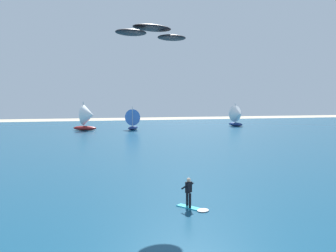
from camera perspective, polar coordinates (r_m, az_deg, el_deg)
name	(u,v)px	position (r m, az deg, el deg)	size (l,w,h in m)	color
ocean	(113,138)	(54.43, -9.10, -2.02)	(160.00, 90.00, 0.10)	navy
kitesurfer	(191,197)	(19.50, 3.86, -11.61)	(1.63, 1.90, 1.67)	#26B2CC
kite	(152,32)	(21.86, -2.62, 15.12)	(5.10, 3.24, 0.74)	black
sailboat_mid_right	(238,116)	(78.80, 11.34, 1.67)	(4.01, 4.56, 5.13)	navy
sailboat_far_right	(134,119)	(68.99, -5.61, 1.14)	(3.70, 4.10, 4.56)	navy
sailboat_near_shore	(88,117)	(68.40, -13.02, 1.40)	(4.93, 4.41, 5.54)	maroon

